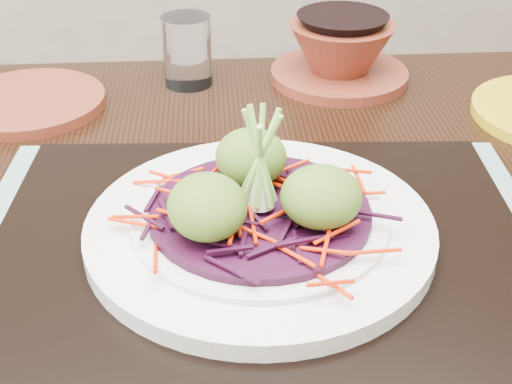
{
  "coord_description": "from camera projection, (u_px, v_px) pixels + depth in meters",
  "views": [
    {
      "loc": [
        -0.01,
        -0.46,
        1.11
      ],
      "look_at": [
        0.07,
        0.03,
        0.8
      ],
      "focal_mm": 50.0,
      "sensor_mm": 36.0,
      "label": 1
    }
  ],
  "objects": [
    {
      "name": "dining_table",
      "position": [
        255.0,
        310.0,
        0.68
      ],
      "size": [
        1.26,
        0.9,
        0.75
      ],
      "rotation": [
        0.0,
        0.0,
        -0.09
      ],
      "color": "black",
      "rests_on": "ground"
    },
    {
      "name": "carrot_julienne",
      "position": [
        260.0,
        203.0,
        0.56
      ],
      "size": [
        0.22,
        0.22,
        0.01
      ],
      "primitive_type": null,
      "color": "red",
      "rests_on": "cabbage_bed"
    },
    {
      "name": "water_glass",
      "position": [
        187.0,
        51.0,
        0.87
      ],
      "size": [
        0.07,
        0.07,
        0.09
      ],
      "primitive_type": "cylinder",
      "rotation": [
        0.0,
        0.0,
        0.09
      ],
      "color": "white",
      "rests_on": "dining_table"
    },
    {
      "name": "white_plate",
      "position": [
        260.0,
        227.0,
        0.57
      ],
      "size": [
        0.28,
        0.28,
        0.02
      ],
      "color": "silver",
      "rests_on": "serving_tray"
    },
    {
      "name": "serving_tray",
      "position": [
        260.0,
        246.0,
        0.58
      ],
      "size": [
        0.47,
        0.38,
        0.02
      ],
      "primitive_type": "cube",
      "rotation": [
        0.0,
        0.0,
        -0.14
      ],
      "color": "black",
      "rests_on": "placemat"
    },
    {
      "name": "terracotta_side_plate",
      "position": [
        28.0,
        102.0,
        0.83
      ],
      "size": [
        0.21,
        0.21,
        0.01
      ],
      "primitive_type": "cylinder",
      "rotation": [
        0.0,
        0.0,
        -0.19
      ],
      "color": "maroon",
      "rests_on": "dining_table"
    },
    {
      "name": "placemat",
      "position": [
        260.0,
        258.0,
        0.59
      ],
      "size": [
        0.54,
        0.45,
        0.0
      ],
      "primitive_type": "cube",
      "rotation": [
        0.0,
        0.0,
        -0.14
      ],
      "color": "gray",
      "rests_on": "dining_table"
    },
    {
      "name": "guacamole_scoops",
      "position": [
        260.0,
        186.0,
        0.55
      ],
      "size": [
        0.15,
        0.14,
        0.05
      ],
      "color": "#537623",
      "rests_on": "cabbage_bed"
    },
    {
      "name": "cabbage_bed",
      "position": [
        260.0,
        212.0,
        0.56
      ],
      "size": [
        0.18,
        0.18,
        0.01
      ],
      "primitive_type": "cylinder",
      "color": "#310925",
      "rests_on": "white_plate"
    },
    {
      "name": "terracotta_bowl_set",
      "position": [
        340.0,
        55.0,
        0.89
      ],
      "size": [
        0.21,
        0.21,
        0.07
      ],
      "rotation": [
        0.0,
        0.0,
        0.22
      ],
      "color": "maroon",
      "rests_on": "dining_table"
    },
    {
      "name": "scallion_garnish",
      "position": [
        260.0,
        162.0,
        0.54
      ],
      "size": [
        0.06,
        0.06,
        0.1
      ],
      "primitive_type": null,
      "color": "#86C74F",
      "rests_on": "cabbage_bed"
    }
  ]
}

